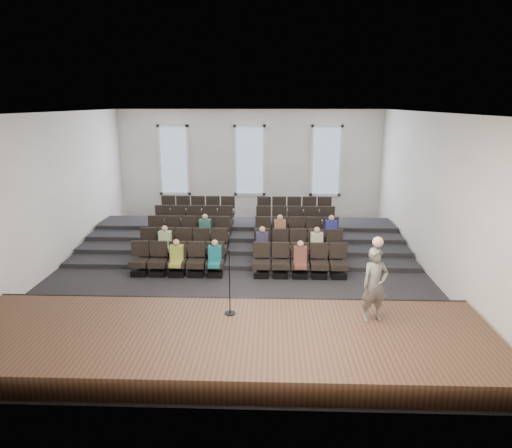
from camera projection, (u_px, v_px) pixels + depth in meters
The scene contains 14 objects.
ground at pixel (240, 270), 14.90m from camera, with size 14.00×14.00×0.00m, color black.
ceiling at pixel (238, 112), 13.60m from camera, with size 12.00×14.00×0.02m, color white.
wall_back at pixel (250, 165), 21.03m from camera, with size 12.00×0.04×5.00m, color white.
wall_front at pixel (208, 278), 7.47m from camera, with size 12.00×0.04×5.00m, color white.
wall_left at pixel (50, 193), 14.45m from camera, with size 0.04×14.00×5.00m, color white.
wall_right at pixel (434, 196), 14.05m from camera, with size 0.04×14.00×5.00m, color white.
stage at pixel (223, 342), 9.91m from camera, with size 11.80×3.60×0.50m, color #4C3620.
stage_lip at pixel (230, 307), 11.62m from camera, with size 11.80×0.06×0.52m, color black.
risers at pixel (245, 236), 17.91m from camera, with size 11.80×4.80×0.60m.
seating_rows at pixel (242, 236), 16.21m from camera, with size 6.80×4.70×1.67m.
windows at pixel (250, 161), 20.91m from camera, with size 8.44×0.10×3.24m.
audience at pixel (251, 241), 15.11m from camera, with size 6.05×2.64×1.10m.
speaker at pixel (375, 285), 10.18m from camera, with size 0.62×0.41×1.70m, color #605D5B.
mic_stand at pixel (230, 295), 10.57m from camera, with size 0.26×0.26×1.58m.
Camera 1 is at (1.03, -13.98, 5.30)m, focal length 32.00 mm.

